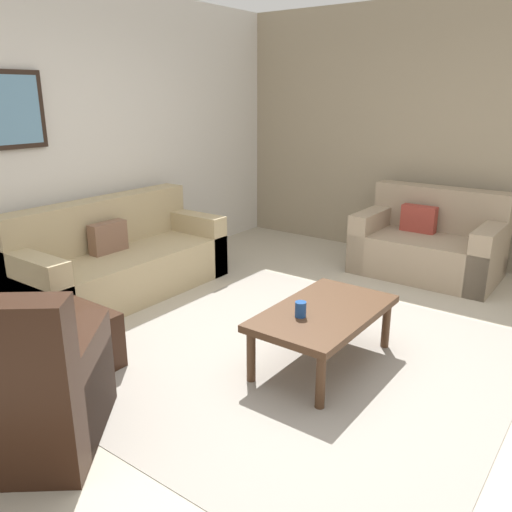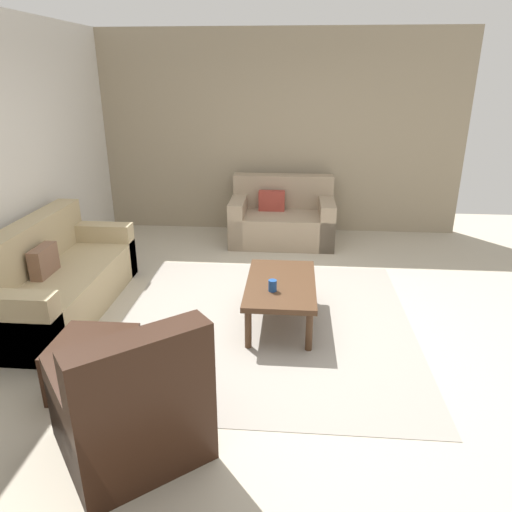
{
  "view_description": "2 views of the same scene",
  "coord_description": "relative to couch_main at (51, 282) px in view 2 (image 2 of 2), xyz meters",
  "views": [
    {
      "loc": [
        -2.84,
        -1.7,
        1.82
      ],
      "look_at": [
        -0.18,
        0.26,
        0.78
      ],
      "focal_mm": 36.21,
      "sensor_mm": 36.0,
      "label": 1
    },
    {
      "loc": [
        -3.98,
        -0.24,
        2.24
      ],
      "look_at": [
        -0.17,
        0.07,
        0.75
      ],
      "focal_mm": 33.41,
      "sensor_mm": 36.0,
      "label": 2
    }
  ],
  "objects": [
    {
      "name": "couch_loveseat",
      "position": [
        2.33,
        -2.2,
        -0.0
      ],
      "size": [
        0.89,
        1.41,
        0.88
      ],
      "color": "gray",
      "rests_on": "ground_plane"
    },
    {
      "name": "coffee_table",
      "position": [
        -0.05,
        -2.26,
        0.06
      ],
      "size": [
        1.1,
        0.64,
        0.41
      ],
      "color": "#472D1C",
      "rests_on": "ground_plane"
    },
    {
      "name": "couch_main",
      "position": [
        0.0,
        0.0,
        0.0
      ],
      "size": [
        2.03,
        0.85,
        0.88
      ],
      "color": "tan",
      "rests_on": "ground_plane"
    },
    {
      "name": "armchair_leather",
      "position": [
        -1.82,
        -1.43,
        0.01
      ],
      "size": [
        1.13,
        1.13,
        0.95
      ],
      "color": "black",
      "rests_on": "ground_plane"
    },
    {
      "name": "stone_feature_panel",
      "position": [
        2.88,
        -2.12,
        1.1
      ],
      "size": [
        0.12,
        5.2,
        2.8
      ],
      "primitive_type": "cube",
      "color": "gray",
      "rests_on": "ground_plane"
    },
    {
      "name": "area_rug",
      "position": [
        -0.12,
        -2.12,
        -0.3
      ],
      "size": [
        2.89,
        2.75,
        0.01
      ],
      "primitive_type": "cube",
      "color": "gray",
      "rests_on": "ground_plane"
    },
    {
      "name": "cup",
      "position": [
        -0.25,
        -2.19,
        0.16
      ],
      "size": [
        0.08,
        0.08,
        0.1
      ],
      "primitive_type": "cylinder",
      "color": "#1E478C",
      "rests_on": "coffee_table"
    },
    {
      "name": "ottoman",
      "position": [
        -1.18,
        -0.91,
        -0.1
      ],
      "size": [
        0.56,
        0.56,
        0.4
      ],
      "primitive_type": "cube",
      "color": "black",
      "rests_on": "ground_plane"
    },
    {
      "name": "ground_plane",
      "position": [
        -0.12,
        -2.12,
        -0.3
      ],
      "size": [
        8.0,
        8.0,
        0.0
      ],
      "primitive_type": "plane",
      "color": "#B2A893"
    }
  ]
}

